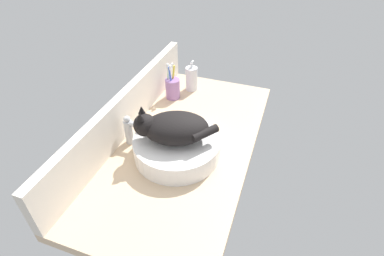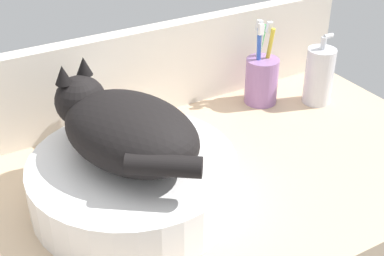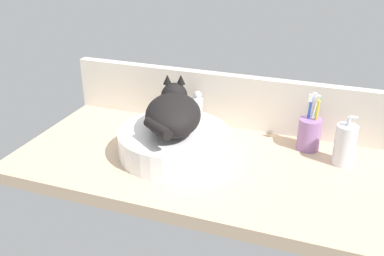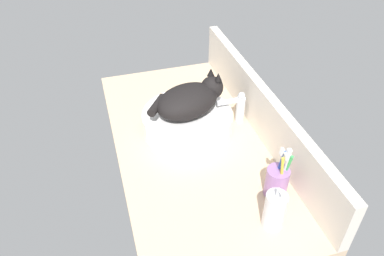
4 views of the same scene
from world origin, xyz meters
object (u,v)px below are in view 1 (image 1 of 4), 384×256
Objects in this scene: cat at (173,128)px; faucet at (131,129)px; sink_basin at (177,147)px; soap_dispenser at (192,79)px; toothbrush_cup at (172,88)px.

cat is 20.53cm from faucet.
sink_basin is at bearing -66.78° from cat.
toothbrush_cup reaches higher than soap_dispenser.
faucet is 50.96cm from soap_dispenser.
sink_basin is at bearing -155.11° from toothbrush_cup.
toothbrush_cup is (39.58, 18.36, 1.65)cm from sink_basin.
sink_basin is 2.16× the size of soap_dispenser.
sink_basin is at bearing -166.77° from soap_dispenser.
soap_dispenser is at bearing 11.75° from cat.
sink_basin is 20.94cm from faucet.
cat reaches higher than sink_basin.
sink_basin is 2.55× the size of faucet.
faucet is at bearing 89.05° from sink_basin.
faucet is 0.85× the size of soap_dispenser.
cat is at bearing 113.22° from sink_basin.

